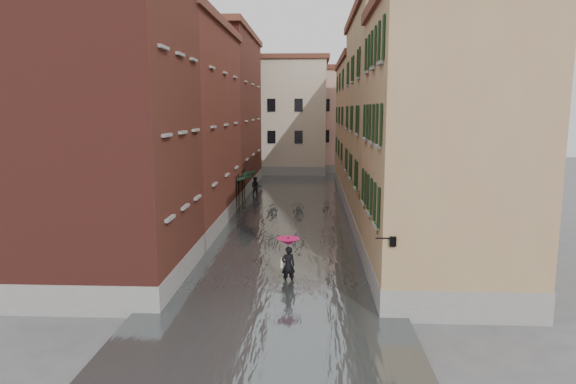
# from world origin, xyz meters

# --- Properties ---
(ground) EXTENTS (120.00, 120.00, 0.00)m
(ground) POSITION_xyz_m (0.00, 0.00, 0.00)
(ground) COLOR #505052
(ground) RESTS_ON ground
(floodwater) EXTENTS (10.00, 60.00, 0.20)m
(floodwater) POSITION_xyz_m (0.00, 13.00, 0.10)
(floodwater) COLOR #51585A
(floodwater) RESTS_ON ground
(building_left_near) EXTENTS (6.00, 8.00, 13.00)m
(building_left_near) POSITION_xyz_m (-7.00, -2.00, 6.50)
(building_left_near) COLOR maroon
(building_left_near) RESTS_ON ground
(building_left_mid) EXTENTS (6.00, 14.00, 12.50)m
(building_left_mid) POSITION_xyz_m (-7.00, 9.00, 6.25)
(building_left_mid) COLOR maroon
(building_left_mid) RESTS_ON ground
(building_left_far) EXTENTS (6.00, 16.00, 14.00)m
(building_left_far) POSITION_xyz_m (-7.00, 24.00, 7.00)
(building_left_far) COLOR maroon
(building_left_far) RESTS_ON ground
(building_right_near) EXTENTS (6.00, 8.00, 11.50)m
(building_right_near) POSITION_xyz_m (7.00, -2.00, 5.75)
(building_right_near) COLOR #9E7551
(building_right_near) RESTS_ON ground
(building_right_mid) EXTENTS (6.00, 14.00, 13.00)m
(building_right_mid) POSITION_xyz_m (7.00, 9.00, 6.50)
(building_right_mid) COLOR #9E865F
(building_right_mid) RESTS_ON ground
(building_right_far) EXTENTS (6.00, 16.00, 11.50)m
(building_right_far) POSITION_xyz_m (7.00, 24.00, 5.75)
(building_right_far) COLOR #9E7551
(building_right_far) RESTS_ON ground
(building_end_cream) EXTENTS (12.00, 9.00, 13.00)m
(building_end_cream) POSITION_xyz_m (-3.00, 38.00, 6.50)
(building_end_cream) COLOR beige
(building_end_cream) RESTS_ON ground
(building_end_pink) EXTENTS (10.00, 9.00, 12.00)m
(building_end_pink) POSITION_xyz_m (6.00, 40.00, 6.00)
(building_end_pink) COLOR #CB988E
(building_end_pink) RESTS_ON ground
(awning_near) EXTENTS (1.09, 3.28, 2.80)m
(awning_near) POSITION_xyz_m (-3.48, 14.60, 2.47)
(awning_near) COLOR black
(awning_near) RESTS_ON ground
(awning_far) EXTENTS (1.09, 3.40, 2.80)m
(awning_far) POSITION_xyz_m (-3.48, 15.82, 2.48)
(awning_far) COLOR black
(awning_far) RESTS_ON ground
(wall_lantern) EXTENTS (0.71, 0.22, 0.35)m
(wall_lantern) POSITION_xyz_m (4.33, -6.00, 3.01)
(wall_lantern) COLOR black
(wall_lantern) RESTS_ON ground
(window_planters) EXTENTS (0.59, 11.16, 0.84)m
(window_planters) POSITION_xyz_m (4.12, 0.40, 3.51)
(window_planters) COLOR #995932
(window_planters) RESTS_ON ground
(pedestrian_main) EXTENTS (1.05, 1.05, 2.06)m
(pedestrian_main) POSITION_xyz_m (0.51, -2.11, 1.29)
(pedestrian_main) COLOR black
(pedestrian_main) RESTS_ON ground
(pedestrian_far) EXTENTS (0.87, 0.68, 1.79)m
(pedestrian_far) POSITION_xyz_m (-3.33, 20.15, 0.89)
(pedestrian_far) COLOR black
(pedestrian_far) RESTS_ON ground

